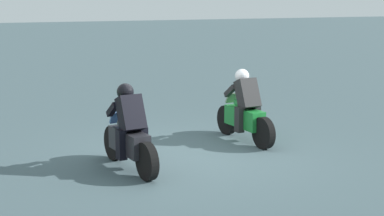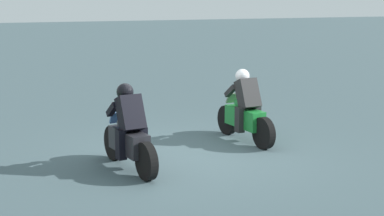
% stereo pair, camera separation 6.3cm
% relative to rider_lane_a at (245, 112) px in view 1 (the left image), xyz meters
% --- Properties ---
extents(ground_plane, '(120.00, 120.00, 0.00)m').
position_rel_rider_lane_a_xyz_m(ground_plane, '(-0.59, 1.43, -0.62)').
color(ground_plane, '#41565B').
extents(rider_lane_a, '(2.04, 0.55, 1.51)m').
position_rel_rider_lane_a_xyz_m(rider_lane_a, '(0.00, 0.00, 0.00)').
color(rider_lane_a, black).
rests_on(rider_lane_a, ground_plane).
extents(rider_lane_b, '(2.04, 0.58, 1.51)m').
position_rel_rider_lane_a_xyz_m(rider_lane_b, '(-0.96, 2.80, 0.00)').
color(rider_lane_b, black).
rests_on(rider_lane_b, ground_plane).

